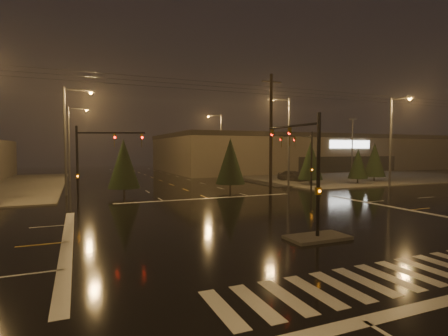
{
  "coord_description": "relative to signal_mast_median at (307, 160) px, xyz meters",
  "views": [
    {
      "loc": [
        -10.49,
        -17.43,
        4.27
      ],
      "look_at": [
        -1.24,
        4.55,
        3.0
      ],
      "focal_mm": 28.0,
      "sensor_mm": 36.0,
      "label": 1
    }
  ],
  "objects": [
    {
      "name": "conifer_2",
      "position": [
        25.73,
        20.39,
        -0.85
      ],
      "size": [
        2.83,
        2.83,
        5.11
      ],
      "color": "black",
      "rests_on": "ground"
    },
    {
      "name": "sidewalk_ne",
      "position": [
        30.0,
        33.07,
        -3.69
      ],
      "size": [
        36.0,
        36.0,
        0.12
      ],
      "primitive_type": "cube",
      "color": "#46443E",
      "rests_on": "ground"
    },
    {
      "name": "streetlight_2",
      "position": [
        -11.18,
        37.07,
        2.05
      ],
      "size": [
        2.77,
        0.32,
        10.0
      ],
      "color": "#38383A",
      "rests_on": "ground"
    },
    {
      "name": "ground",
      "position": [
        -0.0,
        3.07,
        -3.75
      ],
      "size": [
        140.0,
        140.0,
        0.0
      ],
      "primitive_type": "plane",
      "color": "black",
      "rests_on": "ground"
    },
    {
      "name": "streetlight_1",
      "position": [
        -11.18,
        21.07,
        2.05
      ],
      "size": [
        2.77,
        0.32,
        10.0
      ],
      "color": "#38383A",
      "rests_on": "ground"
    },
    {
      "name": "streetlight_6",
      "position": [
        22.0,
        14.26,
        2.05
      ],
      "size": [
        0.32,
        2.77,
        10.0
      ],
      "color": "#38383A",
      "rests_on": "ground"
    },
    {
      "name": "conifer_4",
      "position": [
        4.16,
        18.74,
        -0.68
      ],
      "size": [
        3.03,
        3.03,
        5.44
      ],
      "color": "black",
      "rests_on": "ground"
    },
    {
      "name": "stop_bar_far",
      "position": [
        -0.0,
        14.07,
        -3.75
      ],
      "size": [
        16.0,
        0.5,
        0.01
      ],
      "primitive_type": "cube",
      "color": "beige",
      "rests_on": "ground"
    },
    {
      "name": "signal_mast_ne",
      "position": [
        9.5,
        13.21,
        0.04
      ],
      "size": [
        4.84,
        1.86,
        6.0
      ],
      "color": "black",
      "rests_on": "ground"
    },
    {
      "name": "conifer_3",
      "position": [
        -6.56,
        18.8,
        -0.79
      ],
      "size": [
        2.9,
        2.9,
        5.23
      ],
      "color": "black",
      "rests_on": "ground"
    },
    {
      "name": "streetlight_4",
      "position": [
        11.18,
        39.07,
        2.05
      ],
      "size": [
        2.77,
        0.32,
        10.0
      ],
      "color": "#38383A",
      "rests_on": "ground"
    },
    {
      "name": "parking_lot",
      "position": [
        35.0,
        31.07,
        -3.71
      ],
      "size": [
        50.0,
        24.0,
        0.08
      ],
      "primitive_type": "cube",
      "color": "black",
      "rests_on": "ground"
    },
    {
      "name": "median_island",
      "position": [
        -0.0,
        -0.93,
        -3.68
      ],
      "size": [
        3.0,
        1.6,
        0.15
      ],
      "primitive_type": "cube",
      "color": "#46443E",
      "rests_on": "ground"
    },
    {
      "name": "conifer_0",
      "position": [
        15.11,
        19.89,
        -0.79
      ],
      "size": [
        2.9,
        2.9,
        5.23
      ],
      "color": "black",
      "rests_on": "ground"
    },
    {
      "name": "retail_building",
      "position": [
        35.0,
        49.06,
        0.09
      ],
      "size": [
        60.2,
        28.3,
        7.2
      ],
      "color": "#665E49",
      "rests_on": "ground"
    },
    {
      "name": "utility_pole_1",
      "position": [
        8.0,
        17.07,
        2.38
      ],
      "size": [
        2.2,
        0.32,
        12.0
      ],
      "color": "black",
      "rests_on": "ground"
    },
    {
      "name": "conifer_1",
      "position": [
        21.34,
        18.75,
        -1.2
      ],
      "size": [
        2.37,
        2.37,
        4.4
      ],
      "color": "black",
      "rests_on": "ground"
    },
    {
      "name": "car_parked",
      "position": [
        16.02,
        24.86,
        -2.99
      ],
      "size": [
        2.92,
        4.77,
        1.52
      ],
      "primitive_type": "imported",
      "rotation": [
        0.0,
        0.0,
        0.27
      ],
      "color": "black",
      "rests_on": "ground"
    },
    {
      "name": "signal_mast_nw",
      "position": [
        -9.5,
        13.21,
        0.04
      ],
      "size": [
        4.84,
        1.86,
        6.0
      ],
      "color": "black",
      "rests_on": "ground"
    },
    {
      "name": "streetlight_3",
      "position": [
        11.18,
        19.07,
        2.05
      ],
      "size": [
        2.77,
        0.32,
        10.0
      ],
      "color": "#38383A",
      "rests_on": "ground"
    },
    {
      "name": "crosswalk",
      "position": [
        -0.0,
        -5.93,
        -3.75
      ],
      "size": [
        15.0,
        2.6,
        0.01
      ],
      "primitive_type": "cube",
      "color": "beige",
      "rests_on": "ground"
    },
    {
      "name": "signal_mast_median",
      "position": [
        0.0,
        0.0,
        0.0
      ],
      "size": [
        0.25,
        4.59,
        6.0
      ],
      "color": "black",
      "rests_on": "ground"
    }
  ]
}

